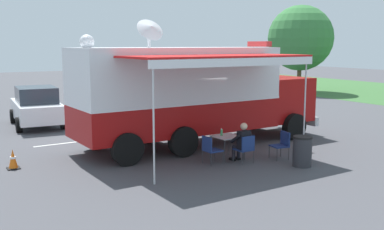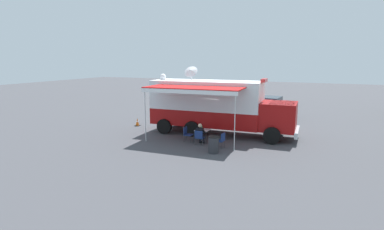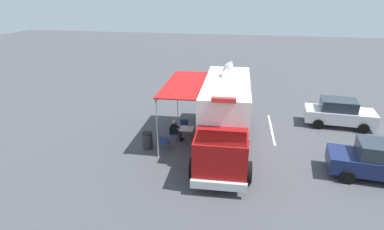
{
  "view_description": "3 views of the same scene",
  "coord_description": "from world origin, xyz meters",
  "px_view_note": "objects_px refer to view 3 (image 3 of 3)",
  "views": [
    {
      "loc": [
        13.81,
        -7.48,
        3.59
      ],
      "look_at": [
        0.27,
        0.43,
        1.16
      ],
      "focal_mm": 42.52,
      "sensor_mm": 36.0,
      "label": 1
    },
    {
      "loc": [
        18.96,
        7.39,
        4.91
      ],
      "look_at": [
        2.15,
        -0.1,
        1.57
      ],
      "focal_mm": 28.99,
      "sensor_mm": 36.0,
      "label": 2
    },
    {
      "loc": [
        -1.34,
        17.03,
        8.04
      ],
      "look_at": [
        2.15,
        -0.84,
        1.01
      ],
      "focal_mm": 29.72,
      "sensor_mm": 36.0,
      "label": 3
    }
  ],
  "objects_px": {
    "folding_chair_beside_table": "(184,126)",
    "traffic_cone": "(232,104)",
    "folding_chair_at_table": "(173,132)",
    "folding_chair_spare_by_truck": "(165,141)",
    "command_truck": "(225,112)",
    "car_far_corner": "(378,161)",
    "folding_table": "(187,129)",
    "car_behind_truck": "(339,113)",
    "trash_bin": "(148,140)",
    "seated_responder": "(176,130)",
    "water_bottle": "(190,126)"
  },
  "relations": [
    {
      "from": "folding_chair_beside_table",
      "to": "traffic_cone",
      "type": "distance_m",
      "value": 5.81
    },
    {
      "from": "folding_chair_at_table",
      "to": "folding_chair_spare_by_truck",
      "type": "distance_m",
      "value": 1.35
    },
    {
      "from": "command_truck",
      "to": "folding_chair_beside_table",
      "type": "relative_size",
      "value": 11.03
    },
    {
      "from": "traffic_cone",
      "to": "car_far_corner",
      "type": "xyz_separation_m",
      "value": [
        -7.29,
        8.36,
        0.6
      ]
    },
    {
      "from": "folding_table",
      "to": "car_behind_truck",
      "type": "height_order",
      "value": "car_behind_truck"
    },
    {
      "from": "folding_chair_spare_by_truck",
      "to": "trash_bin",
      "type": "distance_m",
      "value": 1.0
    },
    {
      "from": "car_far_corner",
      "to": "seated_responder",
      "type": "bearing_deg",
      "value": -12.04
    },
    {
      "from": "car_behind_truck",
      "to": "folding_chair_beside_table",
      "type": "bearing_deg",
      "value": 18.23
    },
    {
      "from": "command_truck",
      "to": "water_bottle",
      "type": "distance_m",
      "value": 2.33
    },
    {
      "from": "folding_chair_at_table",
      "to": "car_behind_truck",
      "type": "height_order",
      "value": "car_behind_truck"
    },
    {
      "from": "folding_chair_beside_table",
      "to": "traffic_cone",
      "type": "xyz_separation_m",
      "value": [
        -2.5,
        -5.24,
        -0.23
      ]
    },
    {
      "from": "command_truck",
      "to": "folding_table",
      "type": "relative_size",
      "value": 11.48
    },
    {
      "from": "seated_responder",
      "to": "car_far_corner",
      "type": "distance_m",
      "value": 10.28
    },
    {
      "from": "folding_chair_beside_table",
      "to": "car_far_corner",
      "type": "distance_m",
      "value": 10.28
    },
    {
      "from": "water_bottle",
      "to": "folding_chair_beside_table",
      "type": "relative_size",
      "value": 0.26
    },
    {
      "from": "car_behind_truck",
      "to": "folding_table",
      "type": "bearing_deg",
      "value": 23.5
    },
    {
      "from": "folding_chair_beside_table",
      "to": "trash_bin",
      "type": "xyz_separation_m",
      "value": [
        1.56,
        2.26,
        -0.06
      ]
    },
    {
      "from": "command_truck",
      "to": "folding_table",
      "type": "distance_m",
      "value": 2.53
    },
    {
      "from": "car_far_corner",
      "to": "trash_bin",
      "type": "bearing_deg",
      "value": -4.36
    },
    {
      "from": "car_far_corner",
      "to": "folding_chair_beside_table",
      "type": "bearing_deg",
      "value": -17.7
    },
    {
      "from": "trash_bin",
      "to": "car_behind_truck",
      "type": "height_order",
      "value": "car_behind_truck"
    },
    {
      "from": "seated_responder",
      "to": "trash_bin",
      "type": "xyz_separation_m",
      "value": [
        1.29,
        1.28,
        -0.2
      ]
    },
    {
      "from": "folding_table",
      "to": "folding_chair_beside_table",
      "type": "bearing_deg",
      "value": -68.11
    },
    {
      "from": "folding_table",
      "to": "folding_chair_at_table",
      "type": "height_order",
      "value": "folding_chair_at_table"
    },
    {
      "from": "car_far_corner",
      "to": "car_behind_truck",
      "type": "bearing_deg",
      "value": -86.99
    },
    {
      "from": "car_behind_truck",
      "to": "car_far_corner",
      "type": "bearing_deg",
      "value": 93.01
    },
    {
      "from": "folding_chair_at_table",
      "to": "folding_chair_spare_by_truck",
      "type": "height_order",
      "value": "same"
    },
    {
      "from": "command_truck",
      "to": "folding_table",
      "type": "bearing_deg",
      "value": -3.98
    },
    {
      "from": "folding_chair_beside_table",
      "to": "folding_chair_spare_by_truck",
      "type": "distance_m",
      "value": 2.4
    },
    {
      "from": "folding_chair_at_table",
      "to": "traffic_cone",
      "type": "relative_size",
      "value": 1.5
    },
    {
      "from": "traffic_cone",
      "to": "folding_table",
      "type": "bearing_deg",
      "value": 70.5
    },
    {
      "from": "water_bottle",
      "to": "car_behind_truck",
      "type": "xyz_separation_m",
      "value": [
        -8.96,
        -3.86,
        0.05
      ]
    },
    {
      "from": "command_truck",
      "to": "water_bottle",
      "type": "relative_size",
      "value": 42.82
    },
    {
      "from": "folding_table",
      "to": "trash_bin",
      "type": "xyz_separation_m",
      "value": [
        1.9,
        1.41,
        -0.22
      ]
    },
    {
      "from": "car_far_corner",
      "to": "folding_chair_at_table",
      "type": "bearing_deg",
      "value": -11.78
    },
    {
      "from": "trash_bin",
      "to": "car_behind_truck",
      "type": "relative_size",
      "value": 0.21
    },
    {
      "from": "seated_responder",
      "to": "trash_bin",
      "type": "height_order",
      "value": "seated_responder"
    },
    {
      "from": "folding_table",
      "to": "seated_responder",
      "type": "xyz_separation_m",
      "value": [
        0.61,
        0.13,
        -0.02
      ]
    },
    {
      "from": "seated_responder",
      "to": "car_behind_truck",
      "type": "xyz_separation_m",
      "value": [
        -9.73,
        -4.09,
        0.23
      ]
    },
    {
      "from": "water_bottle",
      "to": "seated_responder",
      "type": "distance_m",
      "value": 0.82
    },
    {
      "from": "folding_chair_at_table",
      "to": "folding_chair_spare_by_truck",
      "type": "xyz_separation_m",
      "value": [
        0.1,
        1.35,
        0.0
      ]
    },
    {
      "from": "folding_chair_beside_table",
      "to": "folding_chair_spare_by_truck",
      "type": "xyz_separation_m",
      "value": [
        0.56,
        2.34,
        0.0
      ]
    },
    {
      "from": "folding_chair_at_table",
      "to": "traffic_cone",
      "type": "height_order",
      "value": "folding_chair_at_table"
    },
    {
      "from": "folding_table",
      "to": "car_far_corner",
      "type": "height_order",
      "value": "car_far_corner"
    },
    {
      "from": "command_truck",
      "to": "folding_chair_beside_table",
      "type": "height_order",
      "value": "command_truck"
    },
    {
      "from": "folding_table",
      "to": "car_behind_truck",
      "type": "relative_size",
      "value": 0.19
    },
    {
      "from": "water_bottle",
      "to": "folding_chair_at_table",
      "type": "xyz_separation_m",
      "value": [
        0.95,
        0.24,
        -0.32
      ]
    },
    {
      "from": "water_bottle",
      "to": "folding_chair_at_table",
      "type": "height_order",
      "value": "water_bottle"
    },
    {
      "from": "water_bottle",
      "to": "traffic_cone",
      "type": "distance_m",
      "value": 6.33
    },
    {
      "from": "trash_bin",
      "to": "traffic_cone",
      "type": "distance_m",
      "value": 8.52
    }
  ]
}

